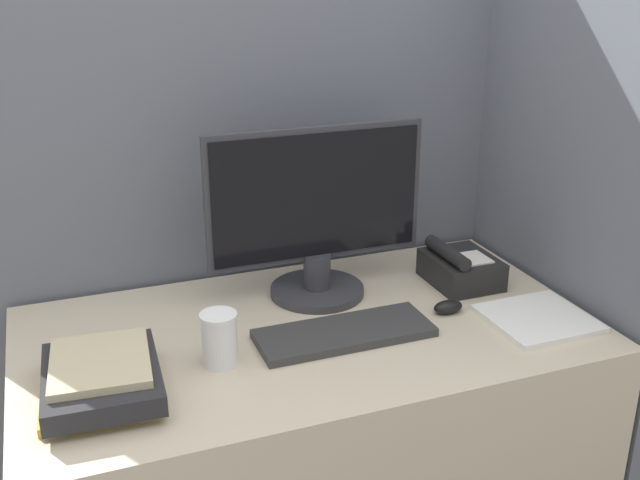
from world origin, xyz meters
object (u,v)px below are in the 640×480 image
Objects in this scene: mouse at (448,307)px; coffee_cup at (219,339)px; desk_telephone at (460,268)px; keyboard at (344,333)px; monitor at (317,220)px; book_stack at (101,378)px.

coffee_cup is (-0.57, -0.04, 0.04)m from mouse.
desk_telephone is at bearing 14.75° from coffee_cup.
mouse reaches higher than keyboard.
monitor is at bearing 84.56° from keyboard.
book_stack reaches higher than keyboard.
desk_telephone is at bearing 22.76° from keyboard.
desk_telephone is (0.69, 0.18, -0.02)m from coffee_cup.
monitor is at bearing 169.25° from desk_telephone.
desk_telephone is at bearing -10.75° from monitor.
book_stack is (-0.54, -0.05, 0.03)m from keyboard.
keyboard is (-0.02, -0.24, -0.19)m from monitor.
mouse is at bearing 4.49° from keyboard.
monitor is at bearing 38.86° from coffee_cup.
monitor is 7.42× the size of mouse.
keyboard is 0.28m from mouse.
mouse is 0.58m from coffee_cup.
monitor is 0.31m from keyboard.
monitor is 0.43m from coffee_cup.
book_stack reaches higher than mouse.
book_stack is 0.96m from desk_telephone.
keyboard is 0.43m from desk_telephone.
coffee_cup is 0.25m from book_stack.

